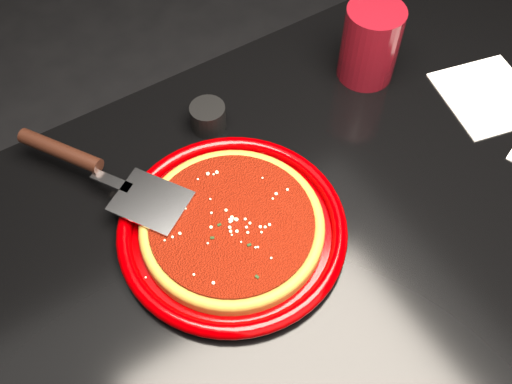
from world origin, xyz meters
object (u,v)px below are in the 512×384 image
at_px(ramekin, 208,117).
at_px(table, 323,313).
at_px(plate, 232,228).
at_px(pizza_server, 103,172).
at_px(cup, 370,44).

bearing_deg(ramekin, table, -72.03).
bearing_deg(plate, pizza_server, 124.91).
height_order(table, plate, plate).
bearing_deg(plate, ramekin, 69.39).
bearing_deg(cup, table, -133.18).
height_order(table, pizza_server, pizza_server).
bearing_deg(plate, table, -23.52).
height_order(pizza_server, ramekin, pizza_server).
bearing_deg(cup, plate, -157.44).
relative_size(table, ramekin, 20.71).
height_order(pizza_server, cup, cup).
relative_size(table, plate, 3.61).
distance_m(table, pizza_server, 0.56).
bearing_deg(cup, pizza_server, 178.03).
relative_size(plate, cup, 2.45).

